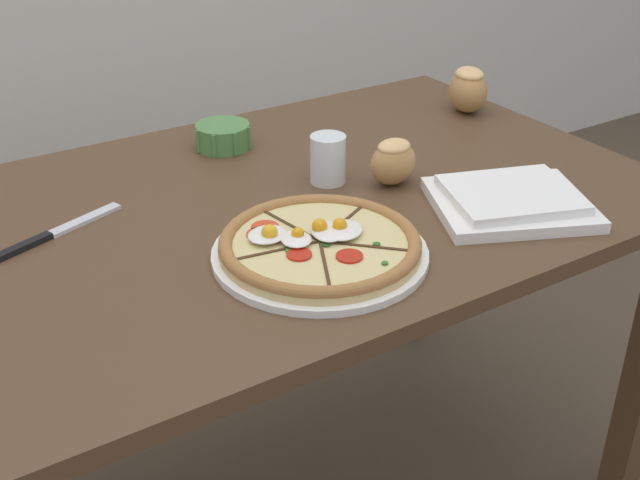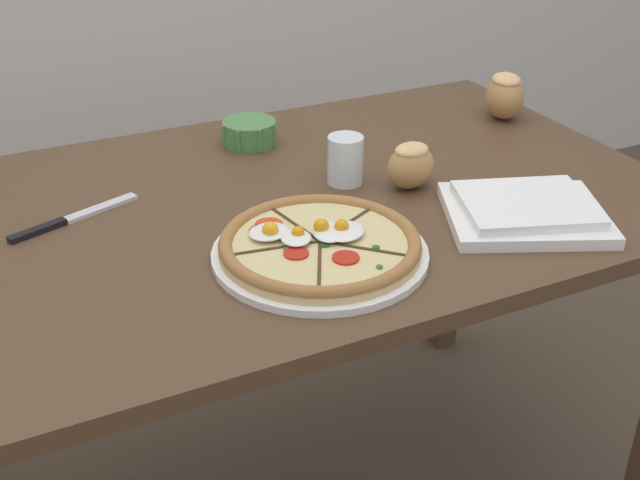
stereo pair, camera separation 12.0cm
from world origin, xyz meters
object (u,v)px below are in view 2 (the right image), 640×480
at_px(ramekin_bowl, 249,132).
at_px(water_glass, 345,163).
at_px(napkin_folded, 525,211).
at_px(knife_main, 73,218).
at_px(dining_table, 275,251).
at_px(pizza, 319,246).
at_px(bread_piece_mid, 505,95).
at_px(bread_piece_near, 411,165).

distance_m(ramekin_bowl, water_glass, 0.26).
bearing_deg(ramekin_bowl, water_glass, -70.67).
bearing_deg(water_glass, ramekin_bowl, 109.33).
bearing_deg(water_glass, napkin_folded, -52.63).
distance_m(knife_main, water_glass, 0.48).
height_order(ramekin_bowl, knife_main, ramekin_bowl).
relative_size(ramekin_bowl, water_glass, 1.31).
xyz_separation_m(dining_table, knife_main, (-0.32, 0.08, 0.10)).
relative_size(dining_table, napkin_folded, 4.36).
distance_m(pizza, bread_piece_mid, 0.73).
height_order(dining_table, ramekin_bowl, ramekin_bowl).
height_order(pizza, knife_main, pizza).
bearing_deg(napkin_folded, knife_main, 154.18).
distance_m(dining_table, water_glass, 0.20).
relative_size(bread_piece_mid, water_glass, 1.52).
relative_size(dining_table, water_glass, 15.91).
bearing_deg(bread_piece_near, dining_table, 168.27).
bearing_deg(pizza, napkin_folded, -5.93).
xyz_separation_m(bread_piece_mid, knife_main, (-0.94, -0.08, -0.05)).
height_order(knife_main, water_glass, water_glass).
bearing_deg(bread_piece_near, pizza, -148.72).
xyz_separation_m(pizza, bread_piece_near, (0.26, 0.16, 0.02)).
xyz_separation_m(knife_main, water_glass, (0.47, -0.06, 0.03)).
relative_size(bread_piece_near, knife_main, 0.46).
bearing_deg(napkin_folded, bread_piece_near, 118.37).
bearing_deg(dining_table, bread_piece_near, -11.73).
height_order(ramekin_bowl, water_glass, water_glass).
distance_m(pizza, bread_piece_near, 0.30).
distance_m(dining_table, ramekin_bowl, 0.30).
bearing_deg(napkin_folded, bread_piece_mid, 57.06).
bearing_deg(bread_piece_near, napkin_folded, -61.63).
distance_m(bread_piece_mid, knife_main, 0.94).
bearing_deg(pizza, water_glass, 54.40).
height_order(bread_piece_near, water_glass, water_glass).
height_order(dining_table, bread_piece_mid, bread_piece_mid).
distance_m(napkin_folded, bread_piece_mid, 0.49).
bearing_deg(pizza, bread_piece_near, 31.28).
distance_m(napkin_folded, water_glass, 0.33).
relative_size(dining_table, knife_main, 6.22).
xyz_separation_m(pizza, napkin_folded, (0.36, -0.04, -0.00)).
height_order(pizza, ramekin_bowl, pizza).
bearing_deg(bread_piece_mid, bread_piece_near, -149.56).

